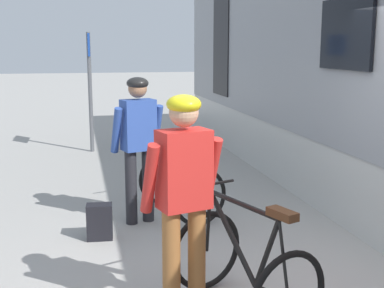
# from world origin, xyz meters

# --- Properties ---
(cyclist_near_in_red) EXTENTS (0.66, 0.41, 1.76)m
(cyclist_near_in_red) POSITION_xyz_m (-1.01, -0.22, 1.05)
(cyclist_near_in_red) COLOR #935B2D
(cyclist_near_in_red) RESTS_ON ground
(cyclist_far_in_blue) EXTENTS (0.66, 0.42, 1.76)m
(cyclist_far_in_blue) POSITION_xyz_m (-1.08, 2.06, 1.05)
(cyclist_far_in_blue) COLOR #232328
(cyclist_far_in_blue) RESTS_ON ground
(bicycle_near_black) EXTENTS (1.03, 1.25, 0.99)m
(bicycle_near_black) POSITION_xyz_m (-0.55, -0.29, 0.40)
(bicycle_near_black) COLOR black
(bicycle_near_black) RESTS_ON ground
(bicycle_far_silver) EXTENTS (0.98, 1.22, 0.99)m
(bicycle_far_silver) POSITION_xyz_m (-0.54, 2.25, 0.40)
(bicycle_far_silver) COLOR black
(bicycle_far_silver) RESTS_ON ground
(backpack_on_platform) EXTENTS (0.29, 0.20, 0.40)m
(backpack_on_platform) POSITION_xyz_m (-1.59, 1.60, 0.20)
(backpack_on_platform) COLOR black
(backpack_on_platform) RESTS_ON ground
(water_bottle_near_the_bikes) EXTENTS (0.07, 0.07, 0.19)m
(water_bottle_near_the_bikes) POSITION_xyz_m (-0.49, 1.45, 0.10)
(water_bottle_near_the_bikes) COLOR silver
(water_bottle_near_the_bikes) RESTS_ON ground
(platform_sign_post) EXTENTS (0.08, 0.70, 2.40)m
(platform_sign_post) POSITION_xyz_m (-1.52, 6.54, 1.62)
(platform_sign_post) COLOR #595B60
(platform_sign_post) RESTS_ON ground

